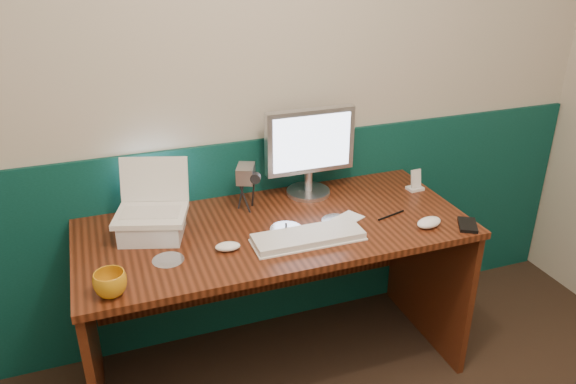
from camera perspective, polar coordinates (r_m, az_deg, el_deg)
name	(u,v)px	position (r m, az deg, el deg)	size (l,w,h in m)	color
back_wall	(250,85)	(2.46, -3.89, 10.83)	(3.50, 0.04, 2.50)	#BCB39F
wainscot	(255,237)	(2.74, -3.37, -4.63)	(3.48, 0.02, 1.00)	#07342D
desk	(276,301)	(2.51, -1.19, -10.98)	(1.60, 0.70, 0.75)	#331509
laptop_riser	(152,227)	(2.28, -13.62, -3.47)	(0.24, 0.20, 0.08)	silver
laptop	(148,192)	(2.22, -14.02, 0.04)	(0.27, 0.21, 0.23)	white
monitor	(309,153)	(2.51, 2.13, 4.03)	(0.41, 0.12, 0.41)	#BABABF
keyboard	(308,238)	(2.20, 2.06, -4.65)	(0.43, 0.14, 0.03)	white
mouse_right	(429,222)	(2.37, 14.14, -3.01)	(0.12, 0.07, 0.04)	white
mouse_left	(228,246)	(2.15, -6.14, -5.52)	(0.10, 0.06, 0.03)	white
mug	(110,284)	(1.97, -17.60, -8.90)	(0.11, 0.11, 0.09)	#C78312
camcorder	(246,187)	(2.41, -4.28, 0.50)	(0.09, 0.14, 0.21)	#A1A1A5
cd_spindle	(286,231)	(2.24, -0.20, -4.01)	(0.13, 0.13, 0.03)	silver
cd_loose_a	(168,260)	(2.13, -12.07, -6.76)	(0.12, 0.12, 0.00)	silver
cd_loose_b	(336,220)	(2.36, 4.89, -2.87)	(0.12, 0.12, 0.00)	silver
pen	(391,215)	(2.43, 10.44, -2.33)	(0.01, 0.01, 0.15)	black
papers	(347,219)	(2.38, 6.04, -2.72)	(0.13, 0.09, 0.00)	white
dock	(415,188)	(2.69, 12.77, 0.37)	(0.07, 0.05, 0.01)	white
music_player	(416,179)	(2.67, 12.87, 1.34)	(0.05, 0.01, 0.09)	silver
pda	(468,225)	(2.42, 17.78, -3.20)	(0.07, 0.12, 0.01)	black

